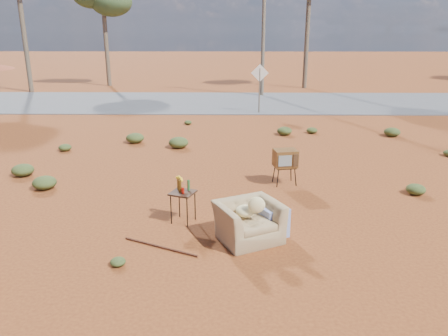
{
  "coord_description": "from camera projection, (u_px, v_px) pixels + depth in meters",
  "views": [
    {
      "loc": [
        0.2,
        -7.72,
        3.65
      ],
      "look_at": [
        0.07,
        1.22,
        0.8
      ],
      "focal_mm": 35.0,
      "sensor_mm": 36.0,
      "label": 1
    }
  ],
  "objects": [
    {
      "name": "scrub_patch",
      "position": [
        195.0,
        156.0,
        12.63
      ],
      "size": [
        17.49,
        8.07,
        0.33
      ],
      "color": "#435023",
      "rests_on": "ground"
    },
    {
      "name": "road_sign",
      "position": [
        260.0,
        80.0,
        19.42
      ],
      "size": [
        0.78,
        0.06,
        2.19
      ],
      "color": "brown",
      "rests_on": "ground"
    },
    {
      "name": "ground",
      "position": [
        219.0,
        226.0,
        8.46
      ],
      "size": [
        140.0,
        140.0,
        0.0
      ],
      "primitive_type": "plane",
      "color": "brown",
      "rests_on": "ground"
    },
    {
      "name": "armchair",
      "position": [
        253.0,
        216.0,
        7.86
      ],
      "size": [
        1.41,
        1.29,
        0.95
      ],
      "rotation": [
        0.0,
        0.0,
        0.46
      ],
      "color": "#997D53",
      "rests_on": "ground"
    },
    {
      "name": "utility_pole_center",
      "position": [
        264.0,
        20.0,
        23.85
      ],
      "size": [
        1.4,
        0.2,
        8.0
      ],
      "color": "brown",
      "rests_on": "ground"
    },
    {
      "name": "side_table",
      "position": [
        182.0,
        190.0,
        8.51
      ],
      "size": [
        0.57,
        0.57,
        0.9
      ],
      "rotation": [
        0.0,
        0.0,
        -0.37
      ],
      "color": "#3B2215",
      "rests_on": "ground"
    },
    {
      "name": "highway",
      "position": [
        227.0,
        102.0,
        22.75
      ],
      "size": [
        140.0,
        7.0,
        0.04
      ],
      "primitive_type": "cube",
      "color": "#565659",
      "rests_on": "ground"
    },
    {
      "name": "eucalyptus_near_left",
      "position": [
        103.0,
        0.0,
        27.88
      ],
      "size": [
        3.2,
        3.2,
        6.6
      ],
      "color": "brown",
      "rests_on": "ground"
    },
    {
      "name": "rusty_bar",
      "position": [
        160.0,
        247.0,
        7.62
      ],
      "size": [
        1.37,
        0.68,
        0.04
      ],
      "primitive_type": "cylinder",
      "rotation": [
        0.0,
        1.57,
        -0.45
      ],
      "color": "#4F2215",
      "rests_on": "ground"
    },
    {
      "name": "tv_unit",
      "position": [
        285.0,
        159.0,
        10.58
      ],
      "size": [
        0.61,
        0.53,
        0.87
      ],
      "rotation": [
        0.0,
        0.0,
        0.19
      ],
      "color": "black",
      "rests_on": "ground"
    }
  ]
}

